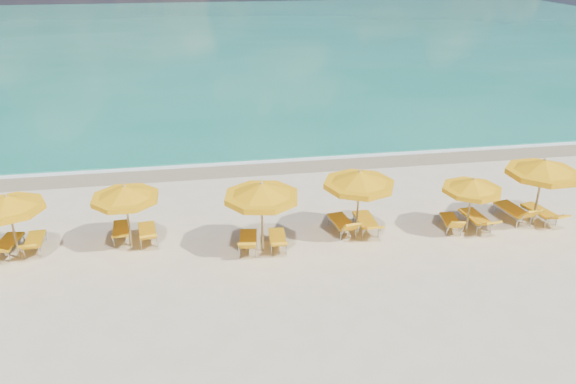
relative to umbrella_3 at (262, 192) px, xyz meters
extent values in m
plane|color=beige|center=(1.19, 0.47, -2.14)|extent=(120.00, 120.00, 0.00)
cube|color=#167C65|center=(1.19, 48.47, -2.14)|extent=(120.00, 80.00, 0.30)
cube|color=tan|center=(1.19, 7.87, -2.14)|extent=(120.00, 2.60, 0.01)
cube|color=white|center=(1.19, 8.67, -2.14)|extent=(120.00, 1.20, 0.03)
cube|color=white|center=(-4.81, 17.47, -2.14)|extent=(14.00, 0.36, 0.05)
cube|color=white|center=(9.19, 24.47, -2.14)|extent=(18.00, 0.30, 0.05)
cylinder|color=tan|center=(-7.89, 0.87, -1.05)|extent=(0.07, 0.07, 2.18)
cone|color=#FFAD0D|center=(-7.89, 0.87, -0.13)|extent=(2.24, 2.24, 0.44)
cylinder|color=#FFAD0D|center=(-7.89, 0.87, -0.35)|extent=(2.26, 2.26, 0.17)
sphere|color=tan|center=(-7.89, 0.87, 0.09)|extent=(0.10, 0.10, 0.10)
cylinder|color=tan|center=(-4.35, 1.05, -1.05)|extent=(0.07, 0.07, 2.17)
cone|color=#FFAD0D|center=(-4.35, 1.05, -0.14)|extent=(2.92, 2.92, 0.43)
cylinder|color=#FFAD0D|center=(-4.35, 1.05, -0.35)|extent=(2.94, 2.94, 0.17)
sphere|color=tan|center=(-4.35, 1.05, 0.08)|extent=(0.10, 0.10, 0.10)
cylinder|color=tan|center=(0.00, 0.00, -0.94)|extent=(0.07, 0.07, 2.40)
cone|color=#FFAD0D|center=(0.00, 0.00, 0.07)|extent=(2.92, 2.92, 0.48)
cylinder|color=#FFAD0D|center=(0.00, 0.00, -0.16)|extent=(2.95, 2.95, 0.19)
sphere|color=tan|center=(0.00, 0.00, 0.32)|extent=(0.11, 0.11, 0.11)
cylinder|color=tan|center=(3.37, 0.50, -0.95)|extent=(0.07, 0.07, 2.38)
cone|color=#FFAD0D|center=(3.37, 0.50, 0.06)|extent=(2.52, 2.52, 0.48)
cylinder|color=#FFAD0D|center=(3.37, 0.50, -0.18)|extent=(2.54, 2.54, 0.19)
sphere|color=tan|center=(3.37, 0.50, 0.30)|extent=(0.11, 0.11, 0.11)
cylinder|color=tan|center=(7.29, 0.11, -1.14)|extent=(0.06, 0.06, 2.00)
cone|color=#FFAD0D|center=(7.29, 0.11, -0.30)|extent=(2.35, 2.35, 0.40)
cylinder|color=#FFAD0D|center=(7.29, 0.11, -0.49)|extent=(2.37, 2.37, 0.16)
sphere|color=tan|center=(7.29, 0.11, -0.09)|extent=(0.09, 0.09, 0.09)
cylinder|color=tan|center=(9.96, 0.27, -0.90)|extent=(0.08, 0.08, 2.47)
cone|color=#FFAD0D|center=(9.96, 0.27, 0.13)|extent=(3.22, 3.22, 0.49)
cylinder|color=#FFAD0D|center=(9.96, 0.27, -0.11)|extent=(3.25, 3.25, 0.20)
sphere|color=tan|center=(9.96, 0.27, 0.39)|extent=(0.11, 0.11, 0.11)
cube|color=#FFB30F|center=(-8.30, 1.33, -1.76)|extent=(0.76, 1.37, 0.08)
cube|color=#FFB30F|center=(-7.49, 1.43, -1.79)|extent=(0.61, 1.25, 0.07)
cube|color=#FFB30F|center=(-7.45, 0.59, -1.62)|extent=(0.57, 0.54, 0.39)
cube|color=#FFB30F|center=(-4.72, 1.75, -1.78)|extent=(0.65, 1.28, 0.08)
cube|color=#FFB30F|center=(-4.64, 0.88, -1.64)|extent=(0.60, 0.60, 0.33)
cube|color=#FFB30F|center=(-3.82, 1.45, -1.78)|extent=(0.71, 1.31, 0.08)
cube|color=#FFB30F|center=(-3.71, 0.59, -1.61)|extent=(0.62, 0.59, 0.40)
cube|color=#FFB30F|center=(-0.45, 0.28, -1.78)|extent=(0.72, 1.31, 0.08)
cube|color=#FFB30F|center=(-0.57, -0.56, -1.58)|extent=(0.62, 0.56, 0.44)
cube|color=#FFB30F|center=(0.53, 0.25, -1.80)|extent=(0.62, 1.22, 0.07)
cube|color=#FFB30F|center=(0.47, -0.56, -1.63)|extent=(0.57, 0.54, 0.38)
cube|color=#FFB30F|center=(2.93, 0.94, -1.76)|extent=(0.75, 1.39, 0.08)
cube|color=#FFB30F|center=(3.04, 0.06, -1.54)|extent=(0.65, 0.58, 0.49)
cube|color=#FFB30F|center=(3.82, 0.93, -1.75)|extent=(0.61, 1.35, 0.08)
cube|color=#FFB30F|center=(3.81, -0.02, -1.60)|extent=(0.61, 0.61, 0.36)
cube|color=#FFB30F|center=(6.85, 0.50, -1.81)|extent=(0.71, 1.23, 0.07)
cube|color=#FFB30F|center=(6.71, -0.25, -1.61)|extent=(0.58, 0.52, 0.43)
cube|color=#FFB30F|center=(7.78, 0.53, -1.75)|extent=(0.69, 1.38, 0.08)
cube|color=#FFB30F|center=(7.85, -0.41, -1.58)|extent=(0.64, 0.62, 0.40)
cube|color=#FFB30F|center=(9.41, 0.81, -1.73)|extent=(0.82, 1.49, 0.09)
cube|color=#FFB30F|center=(9.53, -0.13, -1.49)|extent=(0.70, 0.62, 0.53)
cube|color=#FFB30F|center=(10.38, 0.65, -1.77)|extent=(0.82, 1.37, 0.08)
cube|color=#FFB30F|center=(10.57, -0.24, -1.64)|extent=(0.68, 0.69, 0.33)
camera|label=1|loc=(-1.89, -16.25, 7.23)|focal=35.00mm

